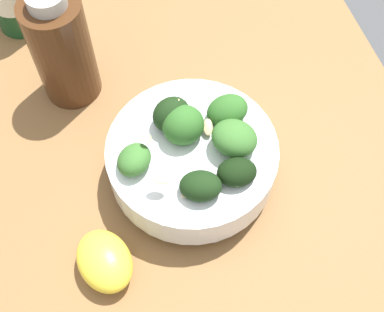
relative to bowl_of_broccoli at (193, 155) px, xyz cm
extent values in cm
cube|color=brown|center=(-5.61, 4.07, -6.48)|extent=(66.55, 66.55, 4.66)
cylinder|color=white|center=(-0.11, 0.00, -3.44)|extent=(9.91, 9.91, 1.43)
cylinder|color=white|center=(-0.11, 0.00, -0.59)|extent=(18.01, 18.01, 4.28)
cylinder|color=silver|center=(-0.11, 0.00, 1.15)|extent=(15.63, 15.63, 0.80)
cylinder|color=#2F662B|center=(3.23, -4.42, 0.93)|extent=(1.79, 1.65, 1.31)
ellipsoid|color=black|center=(3.23, -4.42, 2.50)|extent=(4.35, 3.84, 3.79)
cylinder|color=#589D47|center=(-0.65, -4.98, 0.77)|extent=(1.77, 1.94, 1.62)
ellipsoid|color=black|center=(-0.65, -4.98, 2.61)|extent=(5.31, 5.49, 4.38)
cylinder|color=#4A8F3C|center=(-6.19, -0.29, 0.76)|extent=(1.82, 1.71, 1.41)
ellipsoid|color=#386B2B|center=(-6.19, -0.29, 2.43)|extent=(5.24, 5.62, 5.11)
cylinder|color=#4A8F3C|center=(4.45, 2.64, 0.97)|extent=(2.04, 2.05, 1.64)
ellipsoid|color=#2D6023|center=(4.45, 2.64, 2.83)|extent=(5.00, 4.18, 4.50)
cylinder|color=#2F662B|center=(-1.36, 3.50, 1.56)|extent=(2.10, 1.94, 1.44)
ellipsoid|color=black|center=(-1.36, 3.50, 3.18)|extent=(5.18, 5.93, 5.43)
cylinder|color=#3C7A32|center=(-0.52, 1.86, 1.52)|extent=(2.07, 2.13, 1.51)
ellipsoid|color=#2D6023|center=(-0.52, 1.86, 3.24)|extent=(5.88, 6.40, 5.38)
cylinder|color=#2F662B|center=(4.04, -0.99, 1.38)|extent=(1.97, 1.89, 1.25)
ellipsoid|color=#386B2B|center=(4.04, -0.99, 3.16)|extent=(6.77, 6.54, 4.75)
ellipsoid|color=#DBBC84|center=(-4.32, -3.79, 3.80)|extent=(2.03, 1.69, 1.03)
ellipsoid|color=#DBBC84|center=(2.85, -5.13, 2.82)|extent=(1.12, 1.84, 1.11)
ellipsoid|color=#DBBC84|center=(-1.15, 4.02, 4.51)|extent=(2.03, 1.25, 1.26)
ellipsoid|color=#DBBC84|center=(-4.53, 0.94, 3.74)|extent=(1.71, 2.05, 1.38)
ellipsoid|color=#DBBC84|center=(-1.80, -5.04, 2.08)|extent=(1.92, 1.37, 1.00)
ellipsoid|color=#DBBC84|center=(1.99, 1.42, 2.49)|extent=(1.37, 1.98, 0.98)
ellipsoid|color=yellow|center=(-11.34, -8.08, -2.25)|extent=(6.90, 8.04, 3.79)
cylinder|color=#472814|center=(-10.98, 15.72, 2.60)|extent=(6.85, 6.85, 13.51)
cylinder|color=#B7B2A8|center=(-10.98, 15.72, 10.14)|extent=(4.13, 4.13, 1.57)
camera|label=1|loc=(-7.40, -26.16, 46.77)|focal=47.95mm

